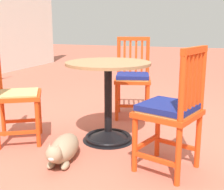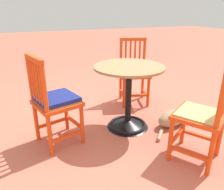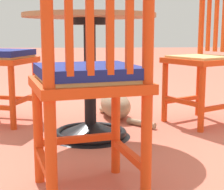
# 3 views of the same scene
# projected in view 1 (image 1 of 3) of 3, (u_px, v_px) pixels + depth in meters

# --- Properties ---
(ground_plane) EXTENTS (24.00, 24.00, 0.00)m
(ground_plane) POSITION_uv_depth(u_px,v_px,m) (129.00, 141.00, 2.81)
(ground_plane) COLOR #BC604C
(cafe_table) EXTENTS (0.76, 0.76, 0.73)m
(cafe_table) POSITION_uv_depth(u_px,v_px,m) (108.00, 110.00, 2.77)
(cafe_table) COLOR black
(cafe_table) RESTS_ON ground_plane
(orange_chair_tucked_in) EXTENTS (0.49, 0.49, 0.91)m
(orange_chair_tucked_in) POSITION_uv_depth(u_px,v_px,m) (133.00, 79.00, 3.47)
(orange_chair_tucked_in) COLOR #D64214
(orange_chair_tucked_in) RESTS_ON ground_plane
(orange_chair_facing_out) EXTENTS (0.55, 0.55, 0.91)m
(orange_chair_facing_out) POSITION_uv_depth(u_px,v_px,m) (14.00, 95.00, 2.71)
(orange_chair_facing_out) COLOR #D64214
(orange_chair_facing_out) RESTS_ON ground_plane
(orange_chair_near_fence) EXTENTS (0.50, 0.50, 0.91)m
(orange_chair_near_fence) POSITION_uv_depth(u_px,v_px,m) (171.00, 112.00, 2.15)
(orange_chair_near_fence) COLOR #D64214
(orange_chair_near_fence) RESTS_ON ground_plane
(tabby_cat) EXTENTS (0.69, 0.39, 0.23)m
(tabby_cat) POSITION_uv_depth(u_px,v_px,m) (63.00, 150.00, 2.38)
(tabby_cat) COLOR #9E896B
(tabby_cat) RESTS_ON ground_plane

